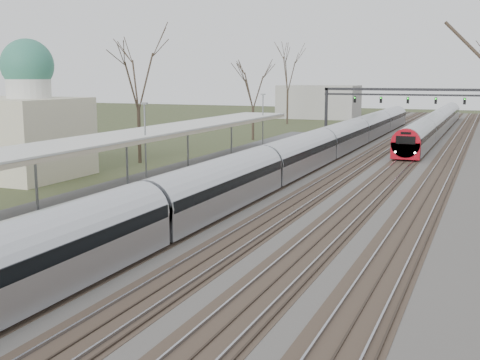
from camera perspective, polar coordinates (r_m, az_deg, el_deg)
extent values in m
cube|color=#474442|center=(53.75, 10.24, 1.58)|extent=(24.00, 160.00, 0.10)
cube|color=#4C3828|center=(55.35, 4.17, 1.99)|extent=(2.60, 160.00, 0.06)
cube|color=gray|center=(55.57, 3.47, 2.10)|extent=(0.07, 160.00, 0.12)
cube|color=gray|center=(55.11, 4.88, 2.02)|extent=(0.07, 160.00, 0.12)
cube|color=#4C3828|center=(54.34, 7.67, 1.78)|extent=(2.60, 160.00, 0.06)
cube|color=gray|center=(54.52, 6.94, 1.89)|extent=(0.07, 160.00, 0.12)
cube|color=gray|center=(54.15, 8.40, 1.81)|extent=(0.07, 160.00, 0.12)
cube|color=#4C3828|center=(53.54, 11.28, 1.56)|extent=(2.60, 160.00, 0.06)
cube|color=gray|center=(53.68, 10.53, 1.68)|extent=(0.07, 160.00, 0.12)
cube|color=gray|center=(53.40, 12.04, 1.58)|extent=(0.07, 160.00, 0.12)
cube|color=#4C3828|center=(52.96, 14.99, 1.32)|extent=(2.60, 160.00, 0.06)
cube|color=gray|center=(53.05, 14.23, 1.45)|extent=(0.07, 160.00, 0.12)
cube|color=gray|center=(52.86, 15.76, 1.35)|extent=(0.07, 160.00, 0.12)
cube|color=#4C3828|center=(52.61, 18.76, 1.08)|extent=(2.60, 160.00, 0.06)
cube|color=gray|center=(52.66, 17.99, 1.21)|extent=(0.07, 160.00, 0.12)
cube|color=gray|center=(52.56, 19.55, 1.11)|extent=(0.07, 160.00, 0.12)
cube|color=#9E9B93|center=(40.76, -7.88, -0.31)|extent=(3.50, 69.00, 1.00)
cylinder|color=slate|center=(31.25, -18.77, -0.09)|extent=(0.14, 0.14, 3.00)
cylinder|color=slate|center=(37.52, -10.68, 1.84)|extent=(0.14, 0.14, 3.00)
cylinder|color=slate|center=(44.36, -4.97, 3.18)|extent=(0.14, 0.14, 3.00)
cylinder|color=slate|center=(51.52, -0.82, 4.13)|extent=(0.14, 0.14, 3.00)
cube|color=silver|center=(36.52, -11.62, 4.04)|extent=(4.10, 50.00, 0.12)
cube|color=#C2B496|center=(36.54, -11.61, 3.78)|extent=(4.10, 50.00, 0.25)
cube|color=beige|center=(48.66, -20.91, 3.74)|extent=(10.00, 8.00, 6.00)
cylinder|color=silver|center=(47.08, -19.44, 8.78)|extent=(3.20, 3.20, 2.50)
sphere|color=#30796A|center=(47.09, -19.52, 10.24)|extent=(3.80, 3.80, 3.80)
cube|color=black|center=(84.86, 8.18, 6.60)|extent=(0.35, 0.35, 6.00)
cube|color=black|center=(82.75, 15.17, 8.29)|extent=(21.00, 0.35, 0.35)
cube|color=black|center=(82.76, 15.15, 7.81)|extent=(21.00, 0.25, 0.25)
cube|color=black|center=(83.67, 10.84, 7.51)|extent=(0.32, 0.22, 0.85)
sphere|color=#0CFF19|center=(83.53, 10.82, 7.68)|extent=(0.16, 0.16, 0.16)
cube|color=black|center=(83.01, 13.22, 7.41)|extent=(0.32, 0.22, 0.85)
sphere|color=#0CFF19|center=(82.86, 13.21, 7.58)|extent=(0.16, 0.16, 0.16)
cube|color=black|center=(82.49, 15.63, 7.29)|extent=(0.32, 0.22, 0.85)
sphere|color=#0CFF19|center=(82.34, 15.63, 7.46)|extent=(0.16, 0.16, 0.16)
cube|color=black|center=(82.12, 18.07, 7.16)|extent=(0.32, 0.22, 0.85)
sphere|color=#0CFF19|center=(81.97, 18.07, 7.33)|extent=(0.16, 0.16, 0.16)
cube|color=black|center=(81.89, 20.52, 7.02)|extent=(0.32, 0.22, 0.85)
sphere|color=#0CFF19|center=(81.74, 20.53, 7.19)|extent=(0.16, 0.16, 0.16)
cylinder|color=#2D231C|center=(53.49, -9.53, 4.18)|extent=(0.30, 0.30, 4.95)
cube|color=#B1B3BB|center=(54.70, 7.83, 2.89)|extent=(2.55, 90.00, 1.60)
cylinder|color=#B1B3BB|center=(54.63, 7.85, 3.57)|extent=(2.60, 89.70, 2.60)
cube|color=black|center=(54.62, 7.85, 3.68)|extent=(2.62, 89.40, 0.55)
cube|color=black|center=(54.82, 7.81, 1.94)|extent=(1.80, 89.00, 0.35)
cube|color=#B1B3BB|center=(85.03, 18.11, 4.94)|extent=(2.55, 60.00, 1.60)
cylinder|color=#B1B3BB|center=(84.98, 18.13, 5.37)|extent=(2.60, 59.70, 2.60)
cube|color=black|center=(84.97, 18.14, 5.44)|extent=(2.62, 59.40, 0.55)
cube|color=#A50916|center=(55.42, 15.42, 2.67)|extent=(2.55, 0.50, 1.50)
cylinder|color=#A50916|center=(55.40, 15.46, 3.39)|extent=(2.60, 0.60, 2.60)
cube|color=black|center=(55.10, 15.43, 3.68)|extent=(1.70, 0.12, 0.70)
sphere|color=white|center=(55.35, 14.51, 2.60)|extent=(0.22, 0.22, 0.22)
sphere|color=white|center=(55.14, 16.26, 2.49)|extent=(0.22, 0.22, 0.22)
cube|color=black|center=(85.10, 18.08, 4.32)|extent=(1.80, 59.00, 0.35)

